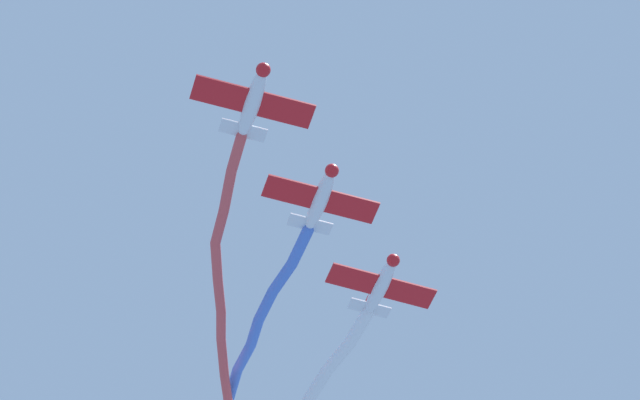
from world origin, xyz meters
The scene contains 6 objects.
airplane_lead centered at (0.84, -5.09, 66.17)m, with size 6.51×5.47×1.73m.
smoke_trail_lead centered at (7.25, -17.74, 67.11)m, with size 9.56×22.46×2.91m.
airplane_left_wing centered at (-0.63, -12.83, 66.42)m, with size 6.48×5.49×1.73m.
smoke_trail_left_wing centered at (7.82, -24.43, 68.28)m, with size 14.48×20.07×4.71m.
airplane_right_wing centered at (-2.10, -20.57, 66.67)m, with size 6.43×5.53×1.73m.
smoke_trail_right_wing centered at (4.91, -28.67, 66.41)m, with size 11.98×12.83×2.04m.
Camera 1 is at (-14.64, 31.55, 5.30)m, focal length 73.80 mm.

